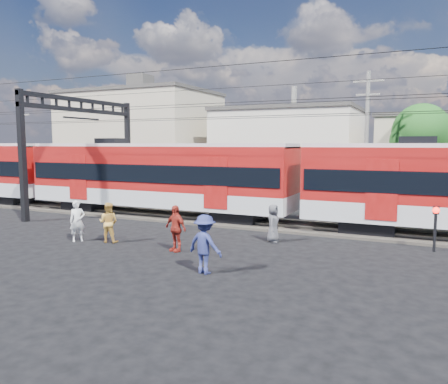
{
  "coord_description": "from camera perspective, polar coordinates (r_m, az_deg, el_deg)",
  "views": [
    {
      "loc": [
        9.39,
        -12.96,
        4.17
      ],
      "look_at": [
        1.06,
        5.0,
        1.96
      ],
      "focal_mm": 35.0,
      "sensor_mm": 36.0,
      "label": 1
    }
  ],
  "objects": [
    {
      "name": "building_midwest",
      "position": [
        41.56,
        9.02,
        5.58
      ],
      "size": [
        12.24,
        12.24,
        7.3
      ],
      "color": "beige",
      "rests_on": "ground"
    },
    {
      "name": "catenary",
      "position": [
        27.68,
        -15.98,
        8.13
      ],
      "size": [
        70.0,
        9.3,
        7.52
      ],
      "color": "black",
      "rests_on": "ground"
    },
    {
      "name": "utility_pole_west",
      "position": [
        41.38,
        -24.59,
        5.94
      ],
      "size": [
        1.8,
        0.24,
        8.0
      ],
      "color": "slate",
      "rests_on": "ground"
    },
    {
      "name": "pedestrian_a",
      "position": [
        19.66,
        -18.6,
        -3.61
      ],
      "size": [
        0.73,
        0.76,
        1.75
      ],
      "primitive_type": "imported",
      "rotation": [
        0.0,
        0.0,
        0.89
      ],
      "color": "silver",
      "rests_on": "ground"
    },
    {
      "name": "building_west",
      "position": [
        45.42,
        -10.71,
        6.87
      ],
      "size": [
        14.28,
        10.2,
        9.3
      ],
      "color": "tan",
      "rests_on": "ground"
    },
    {
      "name": "utility_pole_mid",
      "position": [
        28.17,
        18.11,
        6.8
      ],
      "size": [
        1.8,
        0.24,
        8.5
      ],
      "color": "slate",
      "rests_on": "ground"
    },
    {
      "name": "pedestrian_b",
      "position": [
        19.08,
        -14.86,
        -3.86
      ],
      "size": [
        0.96,
        0.83,
        1.7
      ],
      "primitive_type": "imported",
      "rotation": [
        0.0,
        0.0,
        3.4
      ],
      "color": "gold",
      "rests_on": "ground"
    },
    {
      "name": "rail_near",
      "position": [
        22.64,
        -0.03,
        -3.78
      ],
      "size": [
        70.0,
        0.12,
        0.12
      ],
      "primitive_type": "cube",
      "color": "#59544C",
      "rests_on": "track_bed"
    },
    {
      "name": "ground",
      "position": [
        16.54,
        -10.79,
        -8.34
      ],
      "size": [
        120.0,
        120.0,
        0.0
      ],
      "primitive_type": "plane",
      "color": "black",
      "rests_on": "ground"
    },
    {
      "name": "crossing_signal",
      "position": [
        18.64,
        25.9,
        -3.32
      ],
      "size": [
        0.26,
        0.26,
        1.79
      ],
      "color": "black",
      "rests_on": "ground"
    },
    {
      "name": "tree_near",
      "position": [
        31.06,
        24.69,
        6.7
      ],
      "size": [
        3.82,
        3.64,
        6.72
      ],
      "color": "#382619",
      "rests_on": "ground"
    },
    {
      "name": "commuter_train",
      "position": [
        25.14,
        -8.39,
        2.27
      ],
      "size": [
        50.3,
        3.08,
        4.17
      ],
      "color": "black",
      "rests_on": "ground"
    },
    {
      "name": "rail_far",
      "position": [
        23.99,
        1.48,
        -3.21
      ],
      "size": [
        70.0,
        0.12,
        0.12
      ],
      "primitive_type": "cube",
      "color": "#59544C",
      "rests_on": "track_bed"
    },
    {
      "name": "pedestrian_e",
      "position": [
        18.62,
        6.44,
        -4.09
      ],
      "size": [
        0.58,
        0.83,
        1.61
      ],
      "primitive_type": "imported",
      "rotation": [
        0.0,
        0.0,
        1.67
      ],
      "color": "#46464A",
      "rests_on": "ground"
    },
    {
      "name": "pedestrian_c",
      "position": [
        14.08,
        -2.52,
        -6.83
      ],
      "size": [
        1.34,
        0.92,
        1.91
      ],
      "primitive_type": "imported",
      "rotation": [
        0.0,
        0.0,
        2.96
      ],
      "color": "navy",
      "rests_on": "ground"
    },
    {
      "name": "track_bed",
      "position": [
        23.34,
        0.75,
        -3.78
      ],
      "size": [
        70.0,
        3.4,
        0.12
      ],
      "primitive_type": "cube",
      "color": "#2D2823",
      "rests_on": "ground"
    },
    {
      "name": "pedestrian_d",
      "position": [
        17.02,
        -6.35,
        -4.73
      ],
      "size": [
        1.14,
        0.71,
        1.81
      ],
      "primitive_type": "imported",
      "rotation": [
        0.0,
        0.0,
        -0.28
      ],
      "color": "maroon",
      "rests_on": "ground"
    }
  ]
}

